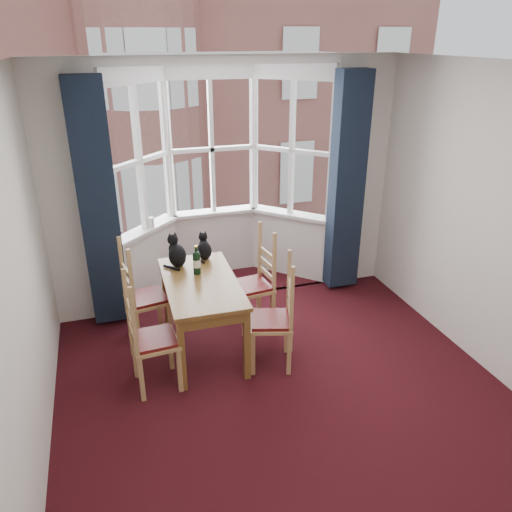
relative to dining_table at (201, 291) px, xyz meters
name	(u,v)px	position (x,y,z in m)	size (l,w,h in m)	color
floor	(297,414)	(0.55, -1.23, -0.67)	(4.50, 4.50, 0.00)	black
ceiling	(311,67)	(0.55, -1.23, 2.13)	(4.50, 4.50, 0.00)	white
wall_left	(11,308)	(-1.45, -1.23, 0.73)	(4.50, 4.50, 0.00)	silver
wall_back_pier_left	(75,200)	(-1.10, 1.02, 0.73)	(0.70, 0.12, 2.80)	silver
wall_back_pier_right	(357,175)	(2.20, 1.02, 0.73)	(0.70, 0.12, 2.80)	silver
bay_window	(217,176)	(0.55, 1.53, 0.73)	(2.76, 0.94, 2.80)	white
curtain_left	(99,208)	(-0.87, 0.84, 0.68)	(0.38, 0.22, 2.60)	#162133
curtain_right	(347,185)	(1.97, 0.84, 0.68)	(0.38, 0.22, 2.60)	#162133
dining_table	(201,291)	(0.00, 0.00, 0.00)	(0.73, 1.32, 0.78)	brown
chair_left_near	(144,343)	(-0.62, -0.46, -0.20)	(0.43, 0.45, 0.92)	tan
chair_left_far	(138,301)	(-0.60, 0.34, -0.20)	(0.47, 0.48, 0.92)	tan
chair_right_near	(280,322)	(0.66, -0.48, -0.20)	(0.50, 0.52, 0.92)	tan
chair_right_far	(259,285)	(0.70, 0.29, -0.20)	(0.45, 0.47, 0.92)	tan
cat_left	(177,254)	(-0.16, 0.43, 0.24)	(0.25, 0.29, 0.35)	black
cat_right	(204,249)	(0.15, 0.52, 0.22)	(0.17, 0.23, 0.30)	black
wine_bottle	(197,261)	(0.00, 0.18, 0.24)	(0.08, 0.08, 0.30)	black
candle_tall	(152,223)	(-0.30, 1.37, 0.27)	(0.06, 0.06, 0.13)	white
street	(122,174)	(0.55, 31.02, -6.67)	(80.00, 80.00, 0.00)	#333335
tenement_building	(134,82)	(0.55, 12.79, 0.93)	(18.40, 7.80, 15.20)	#9F5C52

